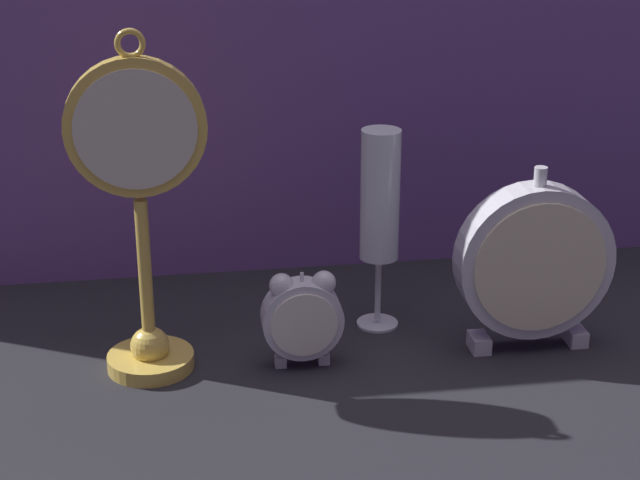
{
  "coord_description": "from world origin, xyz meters",
  "views": [
    {
      "loc": [
        -0.16,
        -0.96,
        0.55
      ],
      "look_at": [
        0.0,
        0.08,
        0.13
      ],
      "focal_mm": 60.0,
      "sensor_mm": 36.0,
      "label": 1
    }
  ],
  "objects": [
    {
      "name": "ground_plane",
      "position": [
        0.0,
        0.0,
        0.0
      ],
      "size": [
        4.0,
        4.0,
        0.0
      ],
      "primitive_type": "plane",
      "color": "#232328"
    },
    {
      "name": "pocket_watch_on_stand",
      "position": [
        -0.18,
        0.07,
        0.18
      ],
      "size": [
        0.14,
        0.09,
        0.36
      ],
      "color": "gold",
      "rests_on": "ground_plane"
    },
    {
      "name": "mantel_clock_silver",
      "position": [
        0.23,
        0.06,
        0.1
      ],
      "size": [
        0.17,
        0.04,
        0.21
      ],
      "color": "silver",
      "rests_on": "ground_plane"
    },
    {
      "name": "alarm_clock_twin_bell",
      "position": [
        -0.02,
        0.05,
        0.06
      ],
      "size": [
        0.09,
        0.03,
        0.11
      ],
      "color": "silver",
      "rests_on": "ground_plane"
    },
    {
      "name": "champagne_flute",
      "position": [
        0.08,
        0.14,
        0.15
      ],
      "size": [
        0.05,
        0.05,
        0.23
      ],
      "color": "silver",
      "rests_on": "ground_plane"
    },
    {
      "name": "fabric_backdrop_drape",
      "position": [
        0.0,
        0.33,
        0.31
      ],
      "size": [
        1.32,
        0.01,
        0.62
      ],
      "primitive_type": "cube",
      "color": "#6B478E",
      "rests_on": "ground_plane"
    }
  ]
}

